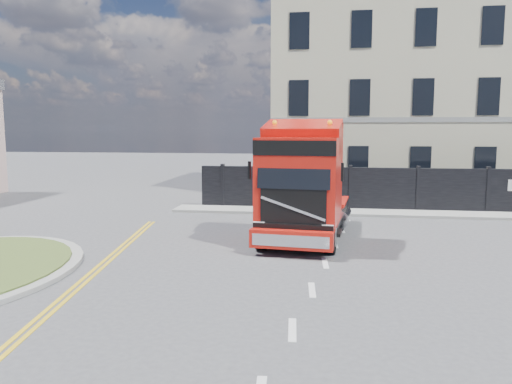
# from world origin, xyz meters

# --- Properties ---
(ground) EXTENTS (120.00, 120.00, 0.00)m
(ground) POSITION_xyz_m (0.00, 0.00, 0.00)
(ground) COLOR #424244
(ground) RESTS_ON ground
(hoarding_fence) EXTENTS (18.80, 0.25, 2.00)m
(hoarding_fence) POSITION_xyz_m (6.55, 9.00, 1.00)
(hoarding_fence) COLOR black
(hoarding_fence) RESTS_ON ground
(georgian_building) EXTENTS (12.30, 10.30, 12.80)m
(georgian_building) POSITION_xyz_m (6.00, 16.50, 5.77)
(georgian_building) COLOR #C0B998
(georgian_building) RESTS_ON ground
(pavement_far) EXTENTS (20.00, 1.60, 0.12)m
(pavement_far) POSITION_xyz_m (6.00, 8.10, 0.06)
(pavement_far) COLOR gray
(pavement_far) RESTS_ON ground
(truck) EXTENTS (3.07, 6.79, 3.94)m
(truck) POSITION_xyz_m (2.17, 2.26, 1.77)
(truck) COLOR black
(truck) RESTS_ON ground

